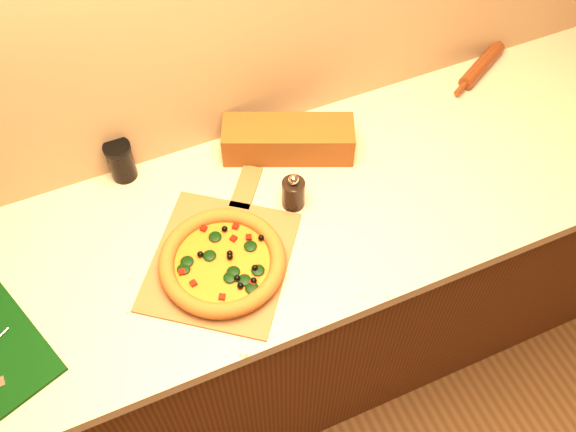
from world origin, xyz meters
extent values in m
plane|color=#9E8460|center=(0.00, 1.75, 1.35)|extent=(4.00, 0.00, 4.00)
cube|color=#431F0E|center=(0.00, 1.43, 0.43)|extent=(2.80, 0.65, 0.86)
cube|color=beige|center=(0.00, 1.43, 0.88)|extent=(2.84, 0.68, 0.04)
cube|color=brown|center=(-0.10, 1.35, 0.90)|extent=(0.49, 0.50, 0.01)
cube|color=brown|center=(0.05, 1.55, 0.90)|extent=(0.13, 0.15, 0.01)
cylinder|color=#B37D2C|center=(-0.10, 1.33, 0.91)|extent=(0.30, 0.30, 0.01)
cylinder|color=orange|center=(-0.10, 1.33, 0.93)|extent=(0.25, 0.25, 0.01)
torus|color=brown|center=(-0.10, 1.33, 0.93)|extent=(0.32, 0.32, 0.04)
ellipsoid|color=black|center=(-0.05, 1.36, 0.93)|extent=(0.03, 0.03, 0.01)
sphere|color=black|center=(-0.14, 1.31, 0.94)|extent=(0.02, 0.02, 0.02)
cube|color=#8A0D05|center=(-0.08, 1.29, 0.93)|extent=(0.02, 0.02, 0.01)
cylinder|color=silver|center=(-0.64, 1.36, 0.91)|extent=(0.04, 0.03, 0.01)
cylinder|color=black|center=(0.14, 1.45, 0.94)|extent=(0.06, 0.06, 0.09)
sphere|color=silver|center=(0.14, 1.45, 1.00)|extent=(0.03, 0.03, 0.03)
cylinder|color=#57270F|center=(0.91, 1.70, 0.92)|extent=(0.22, 0.15, 0.04)
cylinder|color=#57270F|center=(1.03, 1.76, 0.92)|extent=(0.05, 0.04, 0.02)
cylinder|color=#57270F|center=(0.78, 1.63, 0.92)|extent=(0.05, 0.04, 0.02)
cube|color=brown|center=(0.21, 1.62, 0.95)|extent=(0.38, 0.25, 0.10)
cylinder|color=black|center=(-0.25, 1.73, 0.95)|extent=(0.07, 0.07, 0.11)
cylinder|color=black|center=(-0.25, 1.73, 1.01)|extent=(0.07, 0.07, 0.01)
camera|label=1|loc=(-0.28, 0.50, 2.28)|focal=40.00mm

